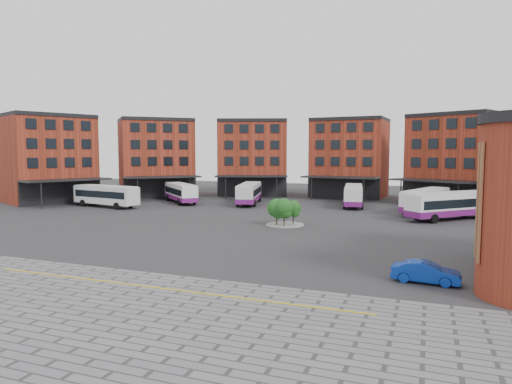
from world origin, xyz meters
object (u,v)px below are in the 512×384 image
(bus_d, at_px, (353,195))
(blue_car, at_px, (426,272))
(bus_c, at_px, (249,193))
(bus_f, at_px, (450,205))
(tree_island, at_px, (284,210))
(bus_b, at_px, (181,192))
(bus_e, at_px, (426,200))
(bus_a, at_px, (106,194))

(bus_d, xyz_separation_m, blue_car, (10.81, -40.11, -1.05))
(bus_c, bearing_deg, bus_f, -27.66)
(bus_f, bearing_deg, bus_c, -148.92)
(tree_island, xyz_separation_m, bus_c, (-11.72, 18.94, -0.03))
(bus_b, bearing_deg, blue_car, -87.88)
(blue_car, bearing_deg, bus_e, 5.02)
(bus_f, relative_size, blue_car, 2.51)
(blue_car, bearing_deg, tree_island, 44.37)
(bus_b, distance_m, bus_f, 41.14)
(bus_c, bearing_deg, tree_island, -72.35)
(bus_b, xyz_separation_m, bus_c, (11.30, 2.34, 0.07))
(bus_c, relative_size, bus_e, 1.01)
(bus_c, height_order, bus_f, bus_f)
(bus_c, xyz_separation_m, blue_car, (27.04, -37.30, -1.10))
(bus_f, height_order, blue_car, bus_f)
(tree_island, relative_size, bus_b, 0.45)
(tree_island, height_order, bus_d, bus_d)
(tree_island, bearing_deg, bus_c, 121.76)
(bus_a, distance_m, bus_c, 22.16)
(bus_b, bearing_deg, bus_c, -33.84)
(tree_island, distance_m, bus_d, 22.21)
(bus_c, height_order, bus_d, bus_c)
(bus_a, xyz_separation_m, bus_e, (45.57, 9.94, -0.16))
(bus_e, distance_m, blue_car, 35.59)
(bus_d, bearing_deg, bus_a, -165.79)
(bus_f, distance_m, blue_car, 30.30)
(tree_island, xyz_separation_m, bus_a, (-30.56, 7.28, 0.13))
(bus_c, relative_size, bus_d, 1.03)
(bus_b, bearing_deg, bus_e, -44.60)
(bus_c, height_order, bus_e, bus_c)
(tree_island, height_order, bus_b, tree_island)
(bus_d, distance_m, bus_e, 11.43)
(bus_b, relative_size, bus_f, 0.93)
(tree_island, bearing_deg, bus_e, 48.92)
(bus_c, bearing_deg, bus_e, -17.80)
(bus_b, distance_m, bus_c, 11.53)
(bus_e, bearing_deg, tree_island, -111.18)
(bus_d, bearing_deg, bus_f, -44.92)
(bus_c, relative_size, blue_car, 2.85)
(bus_c, distance_m, bus_d, 16.48)
(bus_a, height_order, bus_e, bus_e)
(bus_b, relative_size, bus_e, 0.83)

